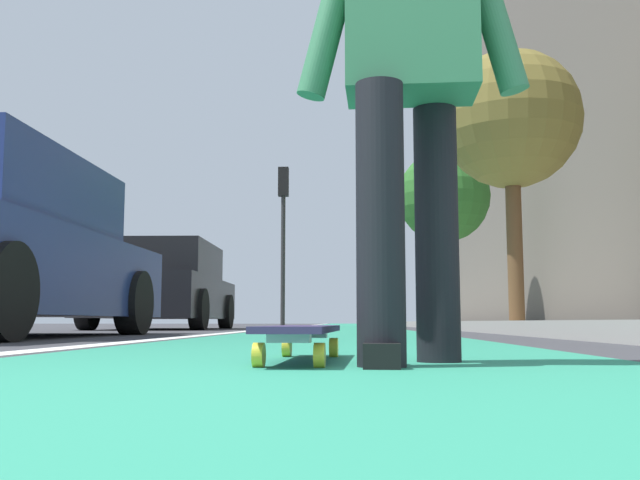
# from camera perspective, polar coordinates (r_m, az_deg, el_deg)

# --- Properties ---
(ground_plane) EXTENTS (80.00, 80.00, 0.00)m
(ground_plane) POSITION_cam_1_polar(r_m,az_deg,el_deg) (10.99, 1.51, -7.27)
(ground_plane) COLOR #38383D
(bike_lane_paint) EXTENTS (56.00, 2.13, 0.00)m
(bike_lane_paint) POSITION_cam_1_polar(r_m,az_deg,el_deg) (24.99, 1.95, -6.89)
(bike_lane_paint) COLOR #288466
(bike_lane_paint) RESTS_ON ground
(lane_stripe_white) EXTENTS (52.00, 0.16, 0.01)m
(lane_stripe_white) POSITION_cam_1_polar(r_m,az_deg,el_deg) (21.04, -1.46, -6.95)
(lane_stripe_white) COLOR silver
(lane_stripe_white) RESTS_ON ground
(sidewalk_curb) EXTENTS (52.00, 3.20, 0.14)m
(sidewalk_curb) POSITION_cam_1_polar(r_m,az_deg,el_deg) (19.25, 11.81, -6.64)
(sidewalk_curb) COLOR #9E9B93
(sidewalk_curb) RESTS_ON ground
(building_facade) EXTENTS (40.00, 1.20, 13.83)m
(building_facade) POSITION_cam_1_polar(r_m,az_deg,el_deg) (24.70, 16.38, 9.61)
(building_facade) COLOR #625A50
(building_facade) RESTS_ON ground
(skateboard) EXTENTS (0.85, 0.24, 0.11)m
(skateboard) POSITION_cam_1_polar(r_m,az_deg,el_deg) (2.28, -1.53, -7.45)
(skateboard) COLOR yellow
(skateboard) RESTS_ON ground
(skater_person) EXTENTS (0.45, 0.72, 1.64)m
(skater_person) POSITION_cam_1_polar(r_m,az_deg,el_deg) (2.29, 7.22, 14.20)
(skater_person) COLOR black
(skater_person) RESTS_ON ground
(parked_car_mid) EXTENTS (4.25, 2.01, 1.48)m
(parked_car_mid) POSITION_cam_1_polar(r_m,az_deg,el_deg) (12.70, -12.46, -3.81)
(parked_car_mid) COLOR black
(parked_car_mid) RESTS_ON ground
(traffic_light) EXTENTS (0.33, 0.28, 4.36)m
(traffic_light) POSITION_cam_1_polar(r_m,az_deg,el_deg) (19.40, -2.97, 1.93)
(traffic_light) COLOR #2D2D2D
(traffic_light) RESTS_ON ground
(street_tree_mid) EXTENTS (2.34, 2.34, 4.70)m
(street_tree_mid) POSITION_cam_1_polar(r_m,az_deg,el_deg) (12.53, 15.11, 9.24)
(street_tree_mid) COLOR brown
(street_tree_mid) RESTS_ON ground
(street_tree_far) EXTENTS (2.64, 2.64, 5.02)m
(street_tree_far) POSITION_cam_1_polar(r_m,az_deg,el_deg) (20.65, 9.94, 3.42)
(street_tree_far) COLOR brown
(street_tree_far) RESTS_ON ground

